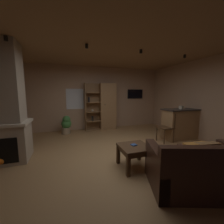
% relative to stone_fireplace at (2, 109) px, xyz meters
% --- Properties ---
extents(floor, '(6.10, 5.83, 0.02)m').
position_rel_stone_fireplace_xyz_m(floor, '(2.50, -0.55, -1.21)').
color(floor, '#A37A4C').
rests_on(floor, ground).
extents(wall_back, '(6.22, 0.06, 2.66)m').
position_rel_stone_fireplace_xyz_m(wall_back, '(2.50, 2.40, 0.13)').
color(wall_back, tan).
rests_on(wall_back, ground).
extents(wall_right, '(0.06, 5.83, 2.66)m').
position_rel_stone_fireplace_xyz_m(wall_right, '(5.58, -0.55, 0.13)').
color(wall_right, tan).
rests_on(wall_right, ground).
extents(ceiling, '(6.10, 5.83, 0.02)m').
position_rel_stone_fireplace_xyz_m(ceiling, '(2.50, -0.55, 1.47)').
color(ceiling, '#8E6B47').
extents(window_pane_back, '(0.70, 0.01, 0.84)m').
position_rel_stone_fireplace_xyz_m(window_pane_back, '(1.71, 2.36, 0.11)').
color(window_pane_back, white).
extents(stone_fireplace, '(1.03, 0.80, 2.66)m').
position_rel_stone_fireplace_xyz_m(stone_fireplace, '(0.00, 0.00, 0.00)').
color(stone_fireplace, tan).
rests_on(stone_fireplace, ground).
extents(bookshelf_cabinet, '(1.31, 0.41, 1.96)m').
position_rel_stone_fireplace_xyz_m(bookshelf_cabinet, '(2.96, 2.12, -0.23)').
color(bookshelf_cabinet, '#997047').
rests_on(bookshelf_cabinet, ground).
extents(kitchen_bar_counter, '(1.38, 0.61, 1.02)m').
position_rel_stone_fireplace_xyz_m(kitchen_bar_counter, '(5.10, 0.05, -0.68)').
color(kitchen_bar_counter, '#997047').
rests_on(kitchen_bar_counter, ground).
extents(tissue_box, '(0.12, 0.12, 0.11)m').
position_rel_stone_fireplace_xyz_m(tissue_box, '(4.98, -0.00, -0.12)').
color(tissue_box, '#BFB299').
rests_on(tissue_box, kitchen_bar_counter).
extents(leather_couch, '(1.71, 1.35, 0.84)m').
position_rel_stone_fireplace_xyz_m(leather_couch, '(3.32, -2.10, -0.90)').
color(leather_couch, '#382116').
rests_on(leather_couch, ground).
extents(coffee_table, '(0.61, 0.61, 0.46)m').
position_rel_stone_fireplace_xyz_m(coffee_table, '(2.66, -1.18, -0.83)').
color(coffee_table, '#4C331E').
rests_on(coffee_table, ground).
extents(table_book_0, '(0.13, 0.13, 0.02)m').
position_rel_stone_fireplace_xyz_m(table_book_0, '(2.66, -1.13, -0.73)').
color(table_book_0, '#2D4C8C').
rests_on(table_book_0, coffee_table).
extents(dining_chair, '(0.44, 0.44, 0.92)m').
position_rel_stone_fireplace_xyz_m(dining_chair, '(4.41, -0.05, -0.67)').
color(dining_chair, '#4C331E').
rests_on(dining_chair, ground).
extents(potted_floor_plant, '(0.38, 0.37, 0.70)m').
position_rel_stone_fireplace_xyz_m(potted_floor_plant, '(1.33, 1.90, -0.85)').
color(potted_floor_plant, '#9E896B').
rests_on(potted_floor_plant, ground).
extents(wall_mounted_tv, '(0.75, 0.06, 0.42)m').
position_rel_stone_fireplace_xyz_m(wall_mounted_tv, '(4.47, 2.33, 0.31)').
color(wall_mounted_tv, black).
extents(track_light_spot_0, '(0.07, 0.07, 0.09)m').
position_rel_stone_fireplace_xyz_m(track_light_spot_0, '(0.30, -0.36, 1.39)').
color(track_light_spot_0, black).
extents(track_light_spot_1, '(0.07, 0.07, 0.09)m').
position_rel_stone_fireplace_xyz_m(track_light_spot_1, '(1.83, -0.39, 1.39)').
color(track_light_spot_1, black).
extents(track_light_spot_2, '(0.07, 0.07, 0.09)m').
position_rel_stone_fireplace_xyz_m(track_light_spot_2, '(3.18, -0.41, 1.39)').
color(track_light_spot_2, black).
extents(track_light_spot_3, '(0.07, 0.07, 0.09)m').
position_rel_stone_fireplace_xyz_m(track_light_spot_3, '(4.59, -0.38, 1.39)').
color(track_light_spot_3, black).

